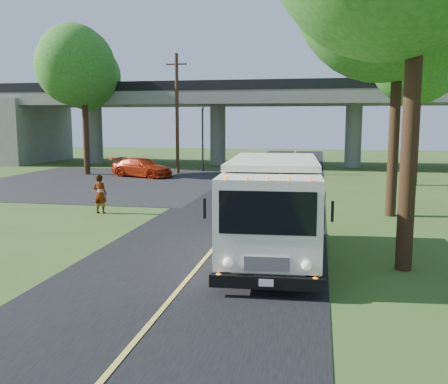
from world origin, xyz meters
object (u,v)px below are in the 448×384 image
(tree_left_lot, at_px, (85,67))
(tree_left_far, at_px, (85,80))
(tree_right_far, at_px, (424,49))
(pedestrian, at_px, (100,194))
(red_sedan, at_px, (142,167))
(utility_pole, at_px, (177,113))
(traffic_signal, at_px, (203,131))
(step_van, at_px, (273,206))

(tree_left_lot, bearing_deg, tree_left_far, 116.57)
(tree_right_far, height_order, pedestrian, tree_right_far)
(tree_right_far, xyz_separation_m, red_sedan, (-18.56, 1.38, -7.62))
(utility_pole, bearing_deg, traffic_signal, 53.13)
(tree_left_lot, bearing_deg, step_van, -52.53)
(pedestrian, bearing_deg, traffic_signal, -85.12)
(tree_left_far, bearing_deg, red_sedan, -41.68)
(utility_pole, relative_size, pedestrian, 5.29)
(pedestrian, bearing_deg, utility_pole, -80.06)
(traffic_signal, relative_size, red_sedan, 1.10)
(traffic_signal, height_order, red_sedan, traffic_signal)
(traffic_signal, xyz_separation_m, tree_left_lot, (-7.79, -4.16, 4.70))
(tree_left_lot, bearing_deg, red_sedan, -7.99)
(pedestrian, bearing_deg, tree_left_far, -57.36)
(traffic_signal, xyz_separation_m, red_sedan, (-3.36, -4.79, -2.51))
(utility_pole, bearing_deg, tree_right_far, -14.00)
(step_van, bearing_deg, tree_left_lot, 124.22)
(tree_right_far, relative_size, step_van, 1.57)
(tree_left_far, height_order, red_sedan, tree_left_far)
(tree_right_far, relative_size, pedestrian, 6.46)
(utility_pole, distance_m, tree_left_far, 10.45)
(tree_left_far, xyz_separation_m, step_van, (18.70, -26.48, -5.88))
(utility_pole, bearing_deg, tree_left_lot, -161.03)
(step_van, bearing_deg, tree_right_far, 65.20)
(traffic_signal, xyz_separation_m, pedestrian, (-0.14, -18.77, -2.35))
(step_van, distance_m, pedestrian, 9.99)
(tree_left_lot, bearing_deg, traffic_signal, 28.11)
(tree_left_far, xyz_separation_m, pedestrian, (10.66, -20.60, -6.60))
(tree_left_lot, relative_size, pedestrian, 6.18)
(utility_pole, height_order, red_sedan, utility_pole)
(tree_left_far, relative_size, red_sedan, 2.09)
(utility_pole, distance_m, red_sedan, 5.15)
(step_van, bearing_deg, utility_pole, 109.30)
(tree_left_lot, height_order, pedestrian, tree_left_lot)
(tree_left_far, relative_size, pedestrian, 5.82)
(red_sedan, bearing_deg, traffic_signal, -16.05)
(traffic_signal, height_order, tree_right_far, tree_right_far)
(utility_pole, bearing_deg, tree_left_far, 157.57)
(utility_pole, height_order, step_van, utility_pole)
(utility_pole, height_order, tree_left_far, tree_left_far)
(utility_pole, xyz_separation_m, pedestrian, (1.36, -16.77, -3.74))
(tree_left_far, relative_size, step_van, 1.41)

